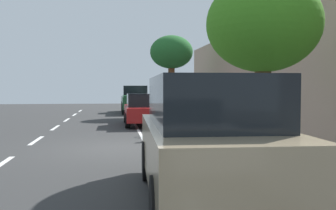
{
  "coord_description": "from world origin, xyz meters",
  "views": [
    {
      "loc": [
        -0.18,
        -11.5,
        1.82
      ],
      "look_at": [
        1.63,
        1.45,
        1.22
      ],
      "focal_mm": 40.89,
      "sensor_mm": 36.0,
      "label": 1
    }
  ],
  "objects_px": {
    "parked_suv_tan_second": "(207,137)",
    "street_tree_mid_block": "(171,53)",
    "cyclist_with_backpack": "(176,110)",
    "street_tree_near_cyclist": "(263,26)",
    "parked_sedan_red_mid": "(144,109)",
    "fire_hydrant": "(168,110)",
    "pedestrian_on_phone": "(215,104)",
    "bicycle_at_curb": "(168,126)",
    "parked_pickup_green_far": "(136,100)"
  },
  "relations": [
    {
      "from": "parked_suv_tan_second",
      "to": "bicycle_at_curb",
      "type": "height_order",
      "value": "parked_suv_tan_second"
    },
    {
      "from": "cyclist_with_backpack",
      "to": "fire_hydrant",
      "type": "bearing_deg",
      "value": 84.65
    },
    {
      "from": "pedestrian_on_phone",
      "to": "street_tree_mid_block",
      "type": "bearing_deg",
      "value": 98.71
    },
    {
      "from": "parked_sedan_red_mid",
      "to": "bicycle_at_curb",
      "type": "height_order",
      "value": "parked_sedan_red_mid"
    },
    {
      "from": "street_tree_near_cyclist",
      "to": "bicycle_at_curb",
      "type": "bearing_deg",
      "value": 107.41
    },
    {
      "from": "parked_suv_tan_second",
      "to": "street_tree_mid_block",
      "type": "distance_m",
      "value": 18.69
    },
    {
      "from": "parked_suv_tan_second",
      "to": "street_tree_mid_block",
      "type": "bearing_deg",
      "value": 83.32
    },
    {
      "from": "parked_suv_tan_second",
      "to": "street_tree_near_cyclist",
      "type": "distance_m",
      "value": 4.38
    },
    {
      "from": "parked_pickup_green_far",
      "to": "cyclist_with_backpack",
      "type": "xyz_separation_m",
      "value": [
        0.73,
        -13.91,
        0.09
      ]
    },
    {
      "from": "bicycle_at_curb",
      "to": "cyclist_with_backpack",
      "type": "bearing_deg",
      "value": -63.89
    },
    {
      "from": "parked_pickup_green_far",
      "to": "pedestrian_on_phone",
      "type": "bearing_deg",
      "value": -72.65
    },
    {
      "from": "bicycle_at_curb",
      "to": "street_tree_mid_block",
      "type": "distance_m",
      "value": 10.88
    },
    {
      "from": "cyclist_with_backpack",
      "to": "fire_hydrant",
      "type": "relative_size",
      "value": 1.95
    },
    {
      "from": "bicycle_at_curb",
      "to": "pedestrian_on_phone",
      "type": "xyz_separation_m",
      "value": [
        2.65,
        3.34,
        0.69
      ]
    },
    {
      "from": "parked_sedan_red_mid",
      "to": "street_tree_mid_block",
      "type": "xyz_separation_m",
      "value": [
        2.23,
        5.82,
        3.25
      ]
    },
    {
      "from": "cyclist_with_backpack",
      "to": "street_tree_near_cyclist",
      "type": "distance_m",
      "value": 5.42
    },
    {
      "from": "cyclist_with_backpack",
      "to": "street_tree_mid_block",
      "type": "distance_m",
      "value": 11.1
    },
    {
      "from": "bicycle_at_curb",
      "to": "street_tree_mid_block",
      "type": "relative_size",
      "value": 0.34
    },
    {
      "from": "street_tree_near_cyclist",
      "to": "street_tree_mid_block",
      "type": "distance_m",
      "value": 15.29
    },
    {
      "from": "bicycle_at_curb",
      "to": "street_tree_mid_block",
      "type": "xyz_separation_m",
      "value": [
        1.61,
        10.13,
        3.63
      ]
    },
    {
      "from": "street_tree_near_cyclist",
      "to": "pedestrian_on_phone",
      "type": "xyz_separation_m",
      "value": [
        1.04,
        8.48,
        -2.26
      ]
    },
    {
      "from": "bicycle_at_curb",
      "to": "cyclist_with_backpack",
      "type": "distance_m",
      "value": 0.8
    },
    {
      "from": "parked_sedan_red_mid",
      "to": "cyclist_with_backpack",
      "type": "distance_m",
      "value": 4.85
    },
    {
      "from": "cyclist_with_backpack",
      "to": "street_tree_near_cyclist",
      "type": "xyz_separation_m",
      "value": [
        1.39,
        -4.69,
        2.33
      ]
    },
    {
      "from": "cyclist_with_backpack",
      "to": "fire_hydrant",
      "type": "distance_m",
      "value": 7.19
    },
    {
      "from": "parked_suv_tan_second",
      "to": "fire_hydrant",
      "type": "bearing_deg",
      "value": 84.52
    },
    {
      "from": "street_tree_mid_block",
      "to": "fire_hydrant",
      "type": "height_order",
      "value": "street_tree_mid_block"
    },
    {
      "from": "bicycle_at_curb",
      "to": "cyclist_with_backpack",
      "type": "height_order",
      "value": "cyclist_with_backpack"
    },
    {
      "from": "parked_sedan_red_mid",
      "to": "cyclist_with_backpack",
      "type": "bearing_deg",
      "value": -80.06
    },
    {
      "from": "pedestrian_on_phone",
      "to": "parked_suv_tan_second",
      "type": "bearing_deg",
      "value": -105.45
    },
    {
      "from": "parked_sedan_red_mid",
      "to": "pedestrian_on_phone",
      "type": "height_order",
      "value": "pedestrian_on_phone"
    },
    {
      "from": "parked_sedan_red_mid",
      "to": "cyclist_with_backpack",
      "type": "height_order",
      "value": "cyclist_with_backpack"
    },
    {
      "from": "parked_sedan_red_mid",
      "to": "bicycle_at_curb",
      "type": "xyz_separation_m",
      "value": [
        0.61,
        -4.31,
        -0.38
      ]
    },
    {
      "from": "parked_suv_tan_second",
      "to": "bicycle_at_curb",
      "type": "xyz_separation_m",
      "value": [
        0.53,
        8.2,
        -0.65
      ]
    },
    {
      "from": "cyclist_with_backpack",
      "to": "pedestrian_on_phone",
      "type": "xyz_separation_m",
      "value": [
        2.43,
        3.8,
        0.07
      ]
    },
    {
      "from": "parked_suv_tan_second",
      "to": "street_tree_near_cyclist",
      "type": "xyz_separation_m",
      "value": [
        2.15,
        3.05,
        2.3
      ]
    },
    {
      "from": "street_tree_mid_block",
      "to": "parked_suv_tan_second",
      "type": "bearing_deg",
      "value": -96.68
    },
    {
      "from": "parked_suv_tan_second",
      "to": "fire_hydrant",
      "type": "height_order",
      "value": "parked_suv_tan_second"
    },
    {
      "from": "bicycle_at_curb",
      "to": "street_tree_mid_block",
      "type": "bearing_deg",
      "value": 80.95
    },
    {
      "from": "cyclist_with_backpack",
      "to": "street_tree_mid_block",
      "type": "relative_size",
      "value": 0.33
    },
    {
      "from": "parked_sedan_red_mid",
      "to": "cyclist_with_backpack",
      "type": "relative_size",
      "value": 2.69
    },
    {
      "from": "parked_suv_tan_second",
      "to": "parked_sedan_red_mid",
      "type": "height_order",
      "value": "parked_suv_tan_second"
    },
    {
      "from": "bicycle_at_curb",
      "to": "street_tree_mid_block",
      "type": "height_order",
      "value": "street_tree_mid_block"
    },
    {
      "from": "parked_suv_tan_second",
      "to": "parked_sedan_red_mid",
      "type": "bearing_deg",
      "value": 90.36
    },
    {
      "from": "parked_suv_tan_second",
      "to": "bicycle_at_curb",
      "type": "relative_size",
      "value": 2.81
    },
    {
      "from": "bicycle_at_curb",
      "to": "pedestrian_on_phone",
      "type": "bearing_deg",
      "value": 51.5
    },
    {
      "from": "cyclist_with_backpack",
      "to": "pedestrian_on_phone",
      "type": "distance_m",
      "value": 4.51
    },
    {
      "from": "fire_hydrant",
      "to": "parked_pickup_green_far",
      "type": "bearing_deg",
      "value": 101.69
    },
    {
      "from": "fire_hydrant",
      "to": "bicycle_at_curb",
      "type": "bearing_deg",
      "value": -97.62
    },
    {
      "from": "parked_suv_tan_second",
      "to": "street_tree_near_cyclist",
      "type": "height_order",
      "value": "street_tree_near_cyclist"
    }
  ]
}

